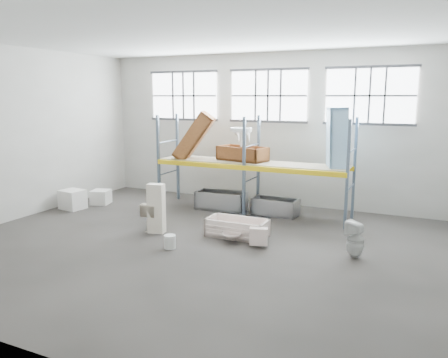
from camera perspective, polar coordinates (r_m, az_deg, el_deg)
The scene contains 33 objects.
floor at distance 10.89m, azimuth -3.38°, elevation -8.86°, with size 12.00×10.00×0.10m, color #4E4843.
ceiling at distance 10.37m, azimuth -3.71°, elevation 18.77°, with size 12.00×10.00×0.10m, color silver.
wall_back at distance 14.93m, azimuth 5.81°, elevation 6.45°, with size 12.00×0.10×5.00m, color #A9A59C.
wall_front at distance 6.40m, azimuth -25.65°, elevation -0.17°, with size 12.00×0.10×5.00m, color #9C9991.
wall_left at distance 14.23m, azimuth -25.57°, elevation 5.25°, with size 0.10×10.00×5.00m, color #9C9991.
window_left at distance 16.14m, azimuth -5.23°, elevation 10.68°, with size 2.60×0.04×1.60m, color white.
window_mid at distance 14.79m, azimuth 5.74°, elevation 10.67°, with size 2.60×0.04×1.60m, color white.
window_right at distance 14.06m, azimuth 18.35°, elevation 10.20°, with size 2.60×0.04×1.60m, color white.
rack_upright_la at distance 14.45m, azimuth -8.47°, elevation 2.25°, with size 0.08×0.08×3.00m, color slate.
rack_upright_lb at distance 15.45m, azimuth -6.02°, elevation 2.86°, with size 0.08×0.08×3.00m, color slate.
rack_upright_ma at distance 13.05m, azimuth 2.60°, elevation 1.46°, with size 0.08×0.08×3.00m, color slate.
rack_upright_mb at distance 14.16m, azimuth 4.46°, elevation 2.16°, with size 0.08×0.08×3.00m, color slate.
rack_upright_ra at distance 12.24m, azimuth 15.69°, elevation 0.46°, with size 0.08×0.08×3.00m, color slate.
rack_upright_rb at distance 13.41m, azimuth 16.54°, elevation 1.28°, with size 0.08×0.08×3.00m, color slate.
rack_beam_front at distance 13.05m, azimuth 2.60°, elevation 1.46°, with size 6.00×0.10×0.14m, color yellow.
rack_beam_back at distance 14.16m, azimuth 4.46°, elevation 2.16°, with size 6.00×0.10×0.14m, color yellow.
shelf_deck at distance 13.59m, azimuth 3.57°, elevation 2.16°, with size 5.90×1.10×0.03m, color gray.
wet_patch at distance 13.20m, azimuth 2.21°, elevation -5.10°, with size 1.80×1.80×0.00m, color black.
bathtub_beige at distance 11.48m, azimuth 1.70°, elevation -6.33°, with size 1.58×0.74×0.46m, color silver, non-canonical shape.
cistern_spare at distance 10.67m, azimuth 4.50°, elevation -7.41°, with size 0.43×0.21×0.41m, color beige.
sink_in_tub at distance 11.02m, azimuth 0.97°, elevation -7.45°, with size 0.49×0.49×0.17m, color beige.
toilet_beige at distance 12.18m, azimuth -9.12°, elevation -4.66°, with size 0.44×0.77×0.79m, color beige.
cistern_tall at distance 11.82m, azimuth -8.75°, elevation -3.79°, with size 0.43×0.28×1.32m, color #EEE0C8.
toilet_white at distance 10.38m, azimuth 16.63°, elevation -7.51°, with size 0.38×0.39×0.85m, color silver.
steel_tub_left at distance 14.19m, azimuth -0.36°, elevation -2.76°, with size 1.58×0.74×0.58m, color #A9AAAF, non-canonical shape.
steel_tub_right at distance 13.61m, azimuth 6.64°, elevation -3.57°, with size 1.39×0.65×0.51m, color #B3B4BA, non-canonical shape.
rust_tub_flat at distance 13.83m, azimuth 2.40°, elevation 3.33°, with size 1.57×0.73×0.44m, color brown, non-canonical shape.
rust_tub_tilted at distance 14.36m, azimuth -3.90°, elevation 5.49°, with size 1.69×0.79×0.48m, color #935D28, non-canonical shape.
sink_on_shelf at distance 13.53m, azimuth 2.22°, elevation 4.34°, with size 0.67×0.52×0.60m, color white.
blue_tub_upright at distance 12.92m, azimuth 14.41°, elevation 5.05°, with size 1.77×0.83×0.50m, color #92BEE1, non-canonical shape.
bucket at distance 10.71m, azimuth -7.02°, elevation -8.06°, with size 0.28×0.28×0.32m, color silver.
carton_near at distance 15.05m, azimuth -19.00°, elevation -2.51°, with size 0.72×0.61×0.61m, color white.
carton_far at distance 15.45m, azimuth -15.65°, elevation -2.26°, with size 0.56×0.56×0.47m, color silver.
Camera 1 is at (4.91, -9.01, 3.59)m, focal length 35.32 mm.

